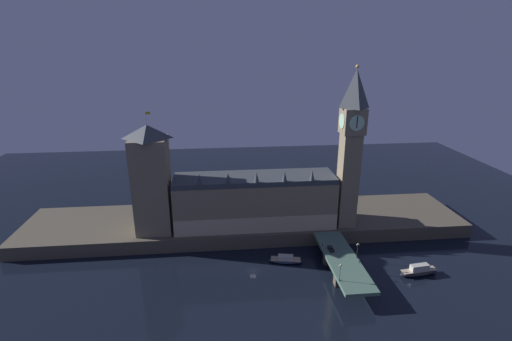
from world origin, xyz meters
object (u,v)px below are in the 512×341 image
clock_tower (351,145)px  victoria_tower (152,179)px  pedestrian_far_rail (322,244)px  street_lamp_mid (357,249)px  car_northbound_lead (331,249)px  pedestrian_mid_walk (359,261)px  street_lamp_near (340,270)px  boat_upstream (286,260)px  boat_downstream (419,271)px

clock_tower → victoria_tower: (-91.45, 3.76, -14.71)m
clock_tower → pedestrian_far_rail: clock_tower is taller
street_lamp_mid → car_northbound_lead: bearing=141.5°
pedestrian_mid_walk → clock_tower: bearing=81.2°
victoria_tower → pedestrian_mid_walk: (86.10, -38.35, -24.31)m
clock_tower → car_northbound_lead: clock_tower is taller
car_northbound_lead → street_lamp_near: (-3.21, -21.76, 3.86)m
clock_tower → street_lamp_near: size_ratio=10.58×
car_northbound_lead → street_lamp_near: 22.33m
street_lamp_near → boat_upstream: street_lamp_near is taller
pedestrian_mid_walk → street_lamp_mid: street_lamp_mid is taller
victoria_tower → street_lamp_near: (74.45, -49.20, -20.68)m
car_northbound_lead → boat_upstream: 20.31m
clock_tower → street_lamp_mid: (-4.95, -30.72, -35.71)m
car_northbound_lead → street_lamp_mid: 11.84m
street_lamp_near → boat_downstream: size_ratio=0.41×
victoria_tower → car_northbound_lead: 85.95m
car_northbound_lead → boat_downstream: bearing=-18.5°
pedestrian_mid_walk → pedestrian_far_rail: (-11.25, 14.29, 0.03)m
clock_tower → victoria_tower: clock_tower is taller
street_lamp_near → street_lamp_mid: size_ratio=1.08×
clock_tower → street_lamp_near: 60.05m
car_northbound_lead → street_lamp_mid: size_ratio=0.69×
street_lamp_near → street_lamp_mid: (12.05, 14.72, -0.33)m
clock_tower → pedestrian_far_rail: 46.99m
street_lamp_mid → boat_upstream: size_ratio=0.43×
boat_upstream → street_lamp_near: bearing=-58.0°
boat_upstream → clock_tower: bearing=31.8°
pedestrian_mid_walk → boat_upstream: bearing=152.4°
street_lamp_mid → boat_upstream: street_lamp_mid is taller
pedestrian_mid_walk → street_lamp_mid: (0.40, 3.88, 3.30)m
car_northbound_lead → boat_upstream: (-18.94, 3.42, -6.49)m
pedestrian_far_rail → street_lamp_mid: bearing=-41.8°
pedestrian_far_rail → victoria_tower: bearing=162.2°
boat_upstream → boat_downstream: (53.26, -14.87, 0.56)m
pedestrian_mid_walk → street_lamp_near: size_ratio=0.22×
clock_tower → pedestrian_mid_walk: clock_tower is taller
street_lamp_near → street_lamp_mid: street_lamp_near is taller
car_northbound_lead → street_lamp_near: size_ratio=0.64×
pedestrian_mid_walk → pedestrian_far_rail: size_ratio=0.96×
street_lamp_near → clock_tower: bearing=69.5°
car_northbound_lead → boat_downstream: (34.32, -11.46, -5.93)m
victoria_tower → car_northbound_lead: size_ratio=12.40×
pedestrian_far_rail → street_lamp_mid: street_lamp_mid is taller
pedestrian_far_rail → clock_tower: bearing=50.7°
pedestrian_mid_walk → boat_downstream: (25.88, -0.54, -6.16)m
pedestrian_far_rail → street_lamp_mid: (11.65, -10.41, 3.27)m
clock_tower → street_lamp_near: (-17.00, -45.44, -35.38)m
victoria_tower → boat_downstream: 122.40m
street_lamp_mid → boat_downstream: size_ratio=0.38×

